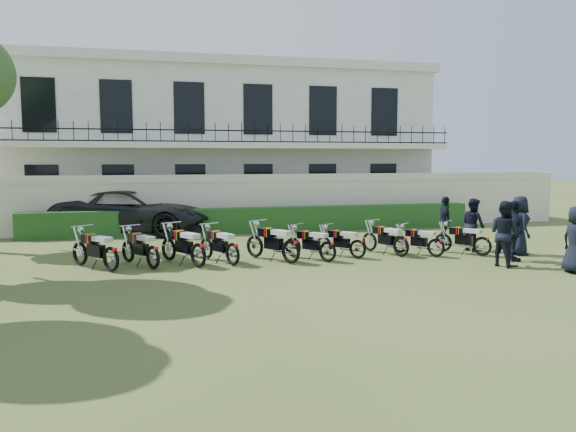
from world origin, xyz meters
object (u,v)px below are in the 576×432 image
motorcycle_2 (198,249)px  officer_4 (473,225)px  motorcycle_4 (291,246)px  officer_1 (504,234)px  suv (133,212)px  officer_3 (519,225)px  motorcycle_5 (328,246)px  motorcycle_9 (483,242)px  motorcycle_7 (401,242)px  officer_5 (445,221)px  motorcycle_8 (436,243)px  motorcycle_3 (233,249)px  motorcycle_6 (358,244)px  motorcycle_1 (153,252)px  officer_2 (513,231)px  motorcycle_0 (111,253)px

motorcycle_2 → officer_4: (8.81, 0.80, 0.33)m
motorcycle_4 → officer_1: 5.89m
suv → officer_3: officer_3 is taller
motorcycle_5 → motorcycle_9: 4.86m
motorcycle_7 → officer_3: officer_3 is taller
suv → officer_5: suv is taller
motorcycle_5 → motorcycle_8: size_ratio=1.10×
officer_3 → motorcycle_7: bearing=93.7°
motorcycle_3 → officer_5: bearing=-11.2°
suv → motorcycle_9: bearing=-107.4°
motorcycle_6 → motorcycle_8: 2.40m
motorcycle_1 → officer_2: (10.13, -1.13, 0.38)m
motorcycle_5 → officer_5: bearing=-13.6°
motorcycle_1 → motorcycle_5: motorcycle_1 is taller
motorcycle_8 → officer_1: officer_1 is taller
motorcycle_3 → motorcycle_4: bearing=-29.4°
motorcycle_9 → officer_3: 1.35m
motorcycle_5 → officer_4: (5.15, 0.84, 0.38)m
motorcycle_2 → motorcycle_9: size_ratio=1.22×
motorcycle_7 → motorcycle_5: bearing=161.8°
motorcycle_0 → motorcycle_6: (6.94, 0.30, -0.08)m
officer_4 → motorcycle_6: bearing=93.6°
motorcycle_5 → motorcycle_7: 2.43m
motorcycle_6 → motorcycle_7: bearing=-40.3°
motorcycle_5 → officer_5: size_ratio=0.91×
motorcycle_5 → motorcycle_2: bearing=141.9°
motorcycle_4 → motorcycle_5: 1.08m
officer_2 → officer_5: 3.24m
motorcycle_0 → officer_3: bearing=-39.7°
motorcycle_1 → officer_4: bearing=-25.7°
motorcycle_4 → officer_2: bearing=-43.9°
motorcycle_3 → officer_3: bearing=-28.0°
officer_2 → officer_5: (-0.37, 3.22, -0.05)m
motorcycle_8 → officer_3: 2.76m
motorcycle_4 → suv: 8.97m
motorcycle_0 → officer_2: 11.24m
motorcycle_1 → motorcycle_2: (1.19, -0.05, 0.02)m
motorcycle_2 → suv: suv is taller
motorcycle_1 → motorcycle_7: 7.26m
motorcycle_6 → officer_2: officer_2 is taller
motorcycle_3 → officer_1: bearing=-40.0°
motorcycle_7 → motorcycle_9: size_ratio=1.16×
motorcycle_1 → suv: bearing=65.3°
motorcycle_2 → officer_5: bearing=-17.6°
motorcycle_0 → officer_2: bearing=-44.4°
motorcycle_1 → motorcycle_9: size_ratio=1.18×
motorcycle_2 → officer_1: size_ratio=1.01×
motorcycle_6 → suv: bearing=91.9°
motorcycle_7 → motorcycle_1: bearing=156.5°
officer_2 → motorcycle_6: bearing=83.8°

